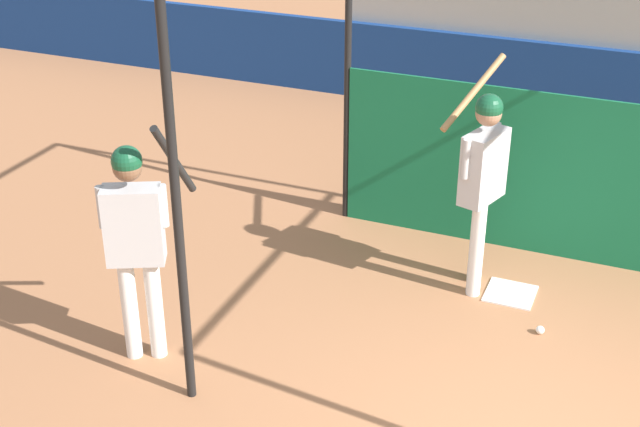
% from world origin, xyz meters
% --- Properties ---
extents(outfield_wall, '(24.00, 0.12, 1.08)m').
position_xyz_m(outfield_wall, '(0.00, 6.89, 0.54)').
color(outfield_wall, navy).
rests_on(outfield_wall, ground).
extents(batting_cage, '(3.88, 3.38, 3.18)m').
position_xyz_m(batting_cage, '(-0.72, 2.70, 1.32)').
color(batting_cage, black).
rests_on(batting_cage, ground).
extents(home_plate, '(0.44, 0.44, 0.02)m').
position_xyz_m(home_plate, '(-0.65, 2.30, 0.01)').
color(home_plate, white).
rests_on(home_plate, ground).
extents(player_batter, '(0.60, 1.00, 2.05)m').
position_xyz_m(player_batter, '(-1.01, 2.31, 1.16)').
color(player_batter, white).
rests_on(player_batter, ground).
extents(player_waiting, '(0.62, 0.61, 2.10)m').
position_xyz_m(player_waiting, '(-3.22, 0.23, 1.14)').
color(player_waiting, white).
rests_on(player_waiting, ground).
extents(baseball, '(0.07, 0.07, 0.07)m').
position_xyz_m(baseball, '(-0.29, 1.77, 0.04)').
color(baseball, white).
rests_on(baseball, ground).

